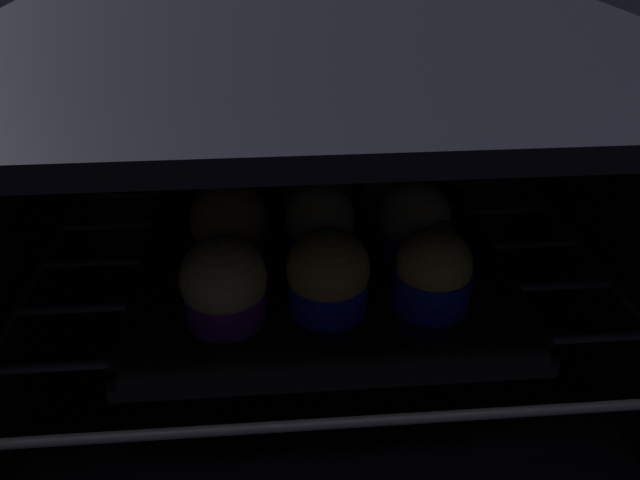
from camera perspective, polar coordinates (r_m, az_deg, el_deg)
oven_cavity at (r=62.56cm, az=-0.30°, el=1.68°), size 59.00×47.00×37.00cm
oven_rack at (r=60.66cm, az=0.02°, el=-3.06°), size 54.80×42.00×0.80cm
baking_tray at (r=60.26cm, az=0.00°, el=-2.08°), size 32.89×32.89×2.20cm
muffin_row0_col0 at (r=50.93cm, az=-8.60°, el=-3.97°), size 6.94×6.94×7.39cm
muffin_row0_col1 at (r=51.45cm, az=0.88°, el=-3.18°), size 6.80×6.80×7.61cm
muffin_row0_col2 at (r=52.85cm, az=10.12°, el=-2.86°), size 6.43×6.43×7.35cm
muffin_row1_col0 at (r=57.78cm, az=-8.14°, el=1.12°), size 7.03×7.03×8.41cm
muffin_row1_col1 at (r=58.44cm, az=-0.24°, el=1.31°), size 6.45×6.45×7.72cm
muffin_row1_col2 at (r=59.78cm, az=8.39°, el=1.54°), size 6.82×6.82×7.35cm
muffin_row2_col0 at (r=65.39cm, az=-7.98°, el=4.29°), size 6.68×6.68×7.85cm
muffin_row2_col1 at (r=65.52cm, az=-0.46°, el=4.94°), size 6.96×6.96×8.04cm
muffin_row2_col2 at (r=66.63cm, az=6.41°, el=4.61°), size 6.43×6.43×7.05cm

